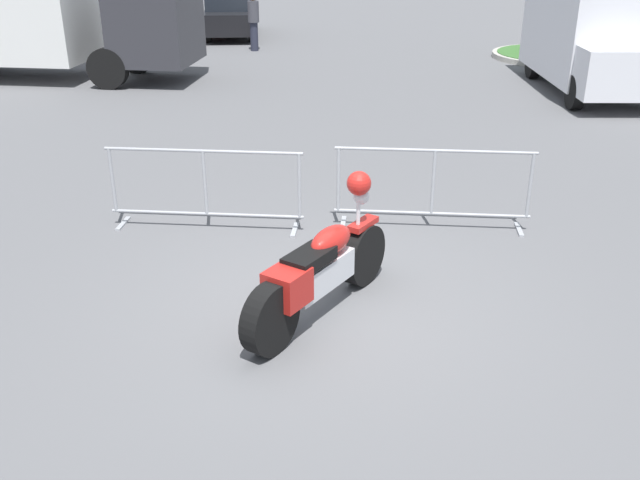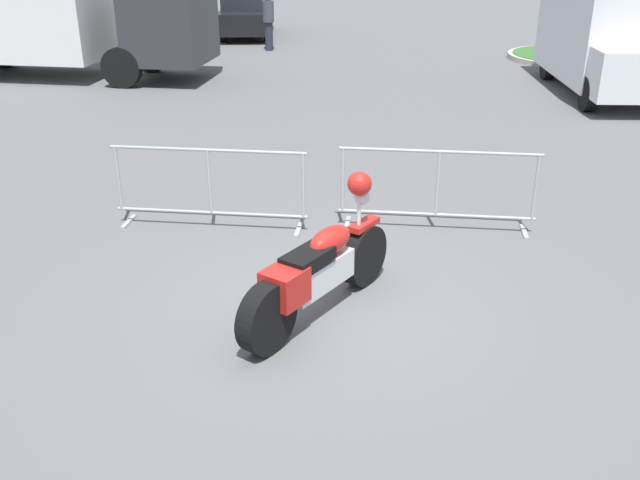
{
  "view_description": "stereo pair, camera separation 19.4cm",
  "coord_description": "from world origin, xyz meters",
  "views": [
    {
      "loc": [
        -0.11,
        -6.49,
        3.7
      ],
      "look_at": [
        -0.07,
        0.27,
        0.65
      ],
      "focal_mm": 40.0,
      "sensor_mm": 36.0,
      "label": 1
    },
    {
      "loc": [
        0.08,
        -6.49,
        3.7
      ],
      "look_at": [
        -0.07,
        0.27,
        0.65
      ],
      "focal_mm": 40.0,
      "sensor_mm": 36.0,
      "label": 2
    }
  ],
  "objects": [
    {
      "name": "pedestrian",
      "position": [
        -1.99,
        15.97,
        0.92
      ],
      "size": [
        0.36,
        0.36,
        1.69
      ],
      "rotation": [
        0.0,
        0.0,
        4.66
      ],
      "color": "#262838",
      "rests_on": "ground"
    },
    {
      "name": "ground_plane",
      "position": [
        0.0,
        0.0,
        0.0
      ],
      "size": [
        120.0,
        120.0,
        0.0
      ],
      "primitive_type": "plane",
      "color": "#5B5B5E"
    },
    {
      "name": "box_truck",
      "position": [
        -7.35,
        11.86,
        1.64
      ],
      "size": [
        7.93,
        3.28,
        2.98
      ],
      "rotation": [
        0.0,
        0.0,
        -0.14
      ],
      "color": "silver",
      "rests_on": "ground"
    },
    {
      "name": "parked_car_black",
      "position": [
        -3.01,
        18.98,
        0.72
      ],
      "size": [
        1.95,
        4.29,
        1.42
      ],
      "rotation": [
        0.0,
        0.0,
        1.63
      ],
      "color": "black",
      "rests_on": "ground"
    },
    {
      "name": "planter_island",
      "position": [
        6.76,
        14.67,
        0.37
      ],
      "size": [
        3.43,
        3.43,
        1.22
      ],
      "color": "#ADA89E",
      "rests_on": "ground"
    },
    {
      "name": "crowd_barrier_near",
      "position": [
        -1.53,
        2.11,
        0.56
      ],
      "size": [
        2.53,
        0.67,
        1.07
      ],
      "rotation": [
        0.0,
        0.0,
        -0.1
      ],
      "color": "#9EA0A5",
      "rests_on": "ground"
    },
    {
      "name": "parked_car_maroon",
      "position": [
        -5.85,
        18.92,
        0.76
      ],
      "size": [
        2.06,
        4.53,
        1.5
      ],
      "rotation": [
        0.0,
        0.0,
        1.63
      ],
      "color": "maroon",
      "rests_on": "ground"
    },
    {
      "name": "motorcycle",
      "position": [
        -0.07,
        -0.13,
        0.51
      ],
      "size": [
        1.47,
        2.06,
        1.33
      ],
      "rotation": [
        0.0,
        0.0,
        0.98
      ],
      "color": "black",
      "rests_on": "ground"
    },
    {
      "name": "delivery_van",
      "position": [
        6.24,
        10.32,
        1.24
      ],
      "size": [
        2.04,
        5.02,
        2.31
      ],
      "rotation": [
        0.0,
        0.0,
        -1.58
      ],
      "color": "silver",
      "rests_on": "ground"
    },
    {
      "name": "parked_car_blue",
      "position": [
        -8.7,
        19.32,
        0.71
      ],
      "size": [
        1.93,
        4.24,
        1.41
      ],
      "rotation": [
        0.0,
        0.0,
        1.63
      ],
      "color": "#284799",
      "rests_on": "ground"
    },
    {
      "name": "crowd_barrier_far",
      "position": [
        1.39,
        2.11,
        0.56
      ],
      "size": [
        2.53,
        0.67,
        1.07
      ],
      "rotation": [
        0.0,
        0.0,
        -0.1
      ],
      "color": "#9EA0A5",
      "rests_on": "ground"
    }
  ]
}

